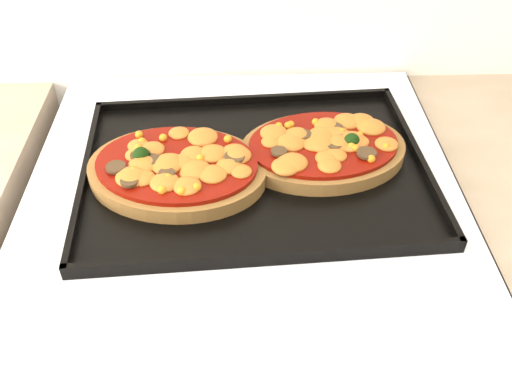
{
  "coord_description": "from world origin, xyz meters",
  "views": [
    {
      "loc": [
        0.03,
        1.1,
        1.41
      ],
      "look_at": [
        0.05,
        1.67,
        0.92
      ],
      "focal_mm": 40.0,
      "sensor_mm": 36.0,
      "label": 1
    }
  ],
  "objects_px": {
    "pizza_left": "(177,167)",
    "pizza_right": "(323,147)",
    "stove": "(247,367)",
    "baking_tray": "(255,167)"
  },
  "relations": [
    {
      "from": "baking_tray",
      "to": "pizza_left",
      "type": "relative_size",
      "value": 1.95
    },
    {
      "from": "stove",
      "to": "pizza_right",
      "type": "bearing_deg",
      "value": 20.31
    },
    {
      "from": "pizza_right",
      "to": "baking_tray",
      "type": "bearing_deg",
      "value": -167.19
    },
    {
      "from": "stove",
      "to": "pizza_right",
      "type": "xyz_separation_m",
      "value": [
        0.11,
        0.04,
        0.48
      ]
    },
    {
      "from": "stove",
      "to": "pizza_left",
      "type": "xyz_separation_m",
      "value": [
        -0.09,
        0.0,
        0.48
      ]
    },
    {
      "from": "pizza_left",
      "to": "pizza_right",
      "type": "distance_m",
      "value": 0.2
    },
    {
      "from": "stove",
      "to": "pizza_right",
      "type": "height_order",
      "value": "pizza_right"
    },
    {
      "from": "pizza_left",
      "to": "pizza_right",
      "type": "height_order",
      "value": "pizza_left"
    },
    {
      "from": "baking_tray",
      "to": "pizza_left",
      "type": "bearing_deg",
      "value": -174.12
    },
    {
      "from": "pizza_left",
      "to": "pizza_right",
      "type": "xyz_separation_m",
      "value": [
        0.2,
        0.04,
        -0.0
      ]
    }
  ]
}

